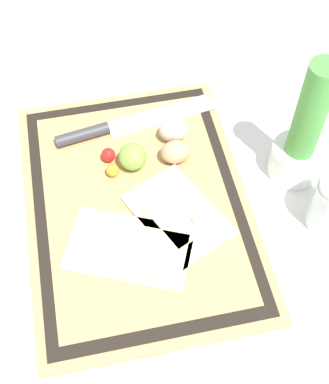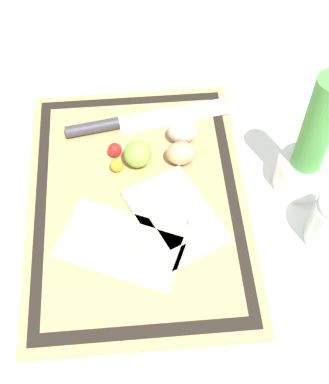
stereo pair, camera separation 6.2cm
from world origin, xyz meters
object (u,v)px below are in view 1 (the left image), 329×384
at_px(pizza_slice_near, 131,249).
at_px(pizza_slice_far, 177,213).
at_px(lime, 133,157).
at_px(cherry_tomato_red, 108,155).
at_px(egg_pink, 174,130).
at_px(knife, 110,128).
at_px(egg_brown, 175,152).
at_px(herb_pot, 302,139).
at_px(cherry_tomato_yellow, 113,170).

distance_m(pizza_slice_near, pizza_slice_far, 0.10).
relative_size(lime, cherry_tomato_red, 1.95).
bearing_deg(cherry_tomato_red, lime, 61.53).
height_order(pizza_slice_near, lime, lime).
distance_m(egg_pink, lime, 0.10).
xyz_separation_m(pizza_slice_far, knife, (-0.21, -0.08, 0.00)).
height_order(lime, cherry_tomato_red, lime).
xyz_separation_m(pizza_slice_near, lime, (-0.17, 0.03, 0.02)).
xyz_separation_m(pizza_slice_far, cherry_tomato_red, (-0.14, -0.09, 0.01)).
relative_size(pizza_slice_near, egg_pink, 4.25).
height_order(pizza_slice_far, egg_brown, egg_brown).
distance_m(pizza_slice_near, egg_pink, 0.24).
relative_size(egg_pink, herb_pot, 0.21).
bearing_deg(pizza_slice_near, pizza_slice_far, 119.65).
height_order(knife, lime, lime).
bearing_deg(lime, cherry_tomato_yellow, -72.02).
height_order(pizza_slice_far, herb_pot, herb_pot).
bearing_deg(knife, cherry_tomato_red, -10.74).
xyz_separation_m(egg_pink, herb_pot, (0.11, 0.20, 0.05)).
xyz_separation_m(knife, herb_pot, (0.15, 0.31, 0.06)).
bearing_deg(cherry_tomato_red, herb_pot, 76.10).
xyz_separation_m(lime, herb_pot, (0.06, 0.28, 0.05)).
bearing_deg(pizza_slice_far, cherry_tomato_yellow, -138.75).
xyz_separation_m(pizza_slice_far, cherry_tomato_yellow, (-0.11, -0.09, 0.01)).
xyz_separation_m(pizza_slice_near, cherry_tomato_red, (-0.19, -0.01, 0.01)).
distance_m(egg_brown, egg_pink, 0.05).
xyz_separation_m(pizza_slice_far, herb_pot, (-0.06, 0.23, 0.07)).
xyz_separation_m(cherry_tomato_yellow, herb_pot, (0.05, 0.32, 0.06)).
relative_size(knife, egg_brown, 5.80).
relative_size(egg_brown, cherry_tomato_yellow, 2.34).
bearing_deg(cherry_tomato_red, pizza_slice_near, 2.32).
relative_size(pizza_slice_near, cherry_tomato_red, 8.95).
distance_m(pizza_slice_far, egg_pink, 0.17).
bearing_deg(pizza_slice_far, herb_pot, 104.91).
bearing_deg(lime, cherry_tomato_red, -118.47).
height_order(pizza_slice_near, cherry_tomato_yellow, same).
bearing_deg(lime, pizza_slice_near, -11.07).
xyz_separation_m(egg_pink, cherry_tomato_yellow, (0.06, -0.12, -0.01)).
height_order(cherry_tomato_red, cherry_tomato_yellow, cherry_tomato_red).
height_order(knife, cherry_tomato_yellow, same).
bearing_deg(egg_brown, egg_pink, 171.53).
bearing_deg(egg_pink, lime, -60.44).
relative_size(pizza_slice_near, pizza_slice_far, 1.10).
xyz_separation_m(pizza_slice_far, egg_pink, (-0.17, 0.03, 0.02)).
distance_m(egg_brown, cherry_tomato_red, 0.12).
bearing_deg(cherry_tomato_yellow, pizza_slice_near, 2.04).
bearing_deg(egg_brown, cherry_tomato_red, -101.60).
xyz_separation_m(pizza_slice_near, egg_brown, (-0.17, 0.11, 0.02)).
height_order(pizza_slice_near, pizza_slice_far, same).
bearing_deg(cherry_tomato_yellow, herb_pot, 81.94).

